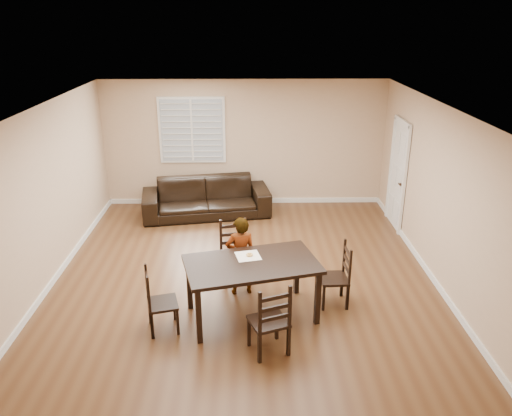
# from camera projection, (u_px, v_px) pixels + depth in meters

# --- Properties ---
(ground) EXTENTS (7.00, 7.00, 0.00)m
(ground) POSITION_uv_depth(u_px,v_px,m) (244.00, 281.00, 7.91)
(ground) COLOR brown
(ground) RESTS_ON ground
(room) EXTENTS (6.04, 7.04, 2.72)m
(room) POSITION_uv_depth(u_px,v_px,m) (245.00, 168.00, 7.41)
(room) COLOR tan
(room) RESTS_ON ground
(dining_table) EXTENTS (1.96, 1.40, 0.83)m
(dining_table) POSITION_uv_depth(u_px,v_px,m) (252.00, 268.00, 6.73)
(dining_table) COLOR black
(dining_table) RESTS_ON ground
(chair_near) EXTENTS (0.52, 0.49, 0.99)m
(chair_near) POSITION_uv_depth(u_px,v_px,m) (234.00, 252.00, 7.84)
(chair_near) COLOR black
(chair_near) RESTS_ON ground
(chair_far) EXTENTS (0.56, 0.54, 0.99)m
(chair_far) POSITION_uv_depth(u_px,v_px,m) (272.00, 325.00, 6.01)
(chair_far) COLOR black
(chair_far) RESTS_ON ground
(chair_left) EXTENTS (0.47, 0.49, 0.91)m
(chair_left) POSITION_uv_depth(u_px,v_px,m) (154.00, 303.00, 6.53)
(chair_left) COLOR black
(chair_left) RESTS_ON ground
(chair_right) EXTENTS (0.41, 0.44, 0.94)m
(chair_right) POSITION_uv_depth(u_px,v_px,m) (341.00, 277.00, 7.15)
(chair_right) COLOR black
(chair_right) RESTS_ON ground
(child) EXTENTS (0.50, 0.38, 1.23)m
(child) POSITION_uv_depth(u_px,v_px,m) (241.00, 256.00, 7.35)
(child) COLOR gray
(child) RESTS_ON ground
(napkin) EXTENTS (0.39, 0.39, 0.00)m
(napkin) POSITION_uv_depth(u_px,v_px,m) (248.00, 256.00, 6.88)
(napkin) COLOR white
(napkin) RESTS_ON dining_table
(donut) EXTENTS (0.09, 0.09, 0.03)m
(donut) POSITION_uv_depth(u_px,v_px,m) (250.00, 254.00, 6.88)
(donut) COLOR gold
(donut) RESTS_ON napkin
(sofa) EXTENTS (2.73, 1.41, 0.76)m
(sofa) POSITION_uv_depth(u_px,v_px,m) (206.00, 198.00, 10.36)
(sofa) COLOR black
(sofa) RESTS_ON ground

